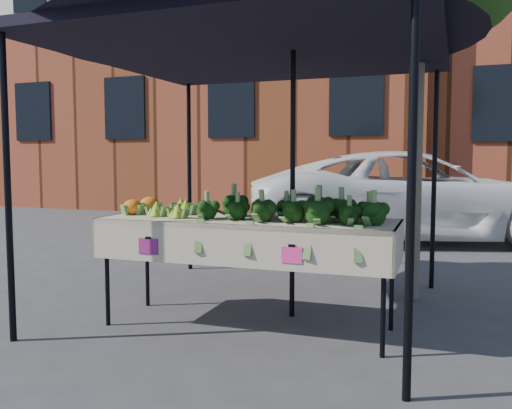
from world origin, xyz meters
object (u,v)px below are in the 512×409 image
at_px(table, 247,274).
at_px(vehicle, 416,78).
at_px(canopy, 258,160).
at_px(street_tree, 417,84).

height_order(table, vehicle, vehicle).
xyz_separation_m(table, canopy, (-0.10, 0.52, 0.92)).
bearing_deg(street_tree, vehicle, 94.53).
height_order(canopy, street_tree, street_tree).
distance_m(table, canopy, 1.06).
distance_m(table, street_tree, 2.51).
height_order(table, canopy, canopy).
height_order(canopy, vehicle, vehicle).
bearing_deg(vehicle, canopy, 151.15).
relative_size(table, canopy, 0.77).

